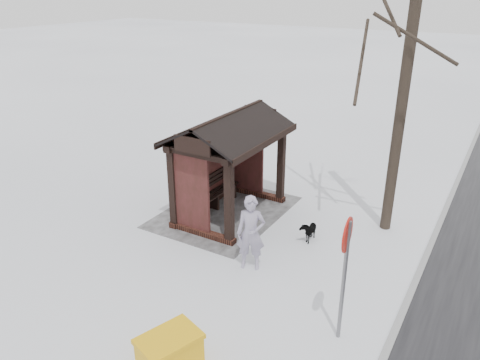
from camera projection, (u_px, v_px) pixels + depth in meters
name	position (u px, v px, depth m)	size (l,w,h in m)	color
ground	(231.00, 214.00, 13.98)	(120.00, 120.00, 0.00)	white
kerb	(422.00, 266.00, 11.39)	(120.00, 0.15, 0.06)	gray
trampled_patch	(225.00, 212.00, 14.07)	(4.20, 3.20, 0.02)	gray
bus_shelter	(225.00, 144.00, 13.20)	(3.60, 2.40, 3.09)	#331912
pedestrian	(251.00, 233.00, 11.00)	(0.68, 0.45, 1.87)	#9D95AE
dog	(309.00, 230.00, 12.46)	(0.32, 0.69, 0.58)	black
grit_bin	(170.00, 355.00, 8.12)	(1.23, 1.03, 0.81)	#E8A80D
road_sign	(345.00, 255.00, 8.42)	(0.66, 0.11, 2.60)	slate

